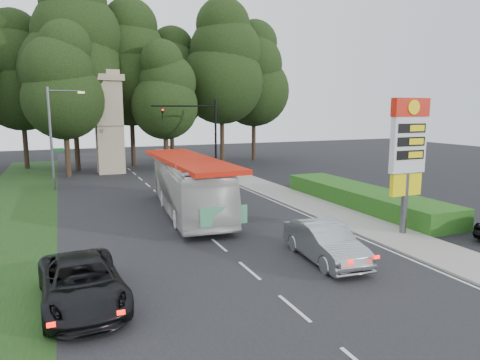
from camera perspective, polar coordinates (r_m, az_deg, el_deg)
name	(u,v)px	position (r m, az deg, el deg)	size (l,w,h in m)	color
ground	(255,276)	(16.80, 1.98, -12.63)	(120.00, 120.00, 0.00)	black
road_surface	(176,209)	(27.66, -8.52, -3.85)	(14.00, 80.00, 0.02)	black
sidewalk_right	(292,198)	(30.80, 6.99, -2.36)	(3.00, 80.00, 0.12)	gray
grass_verge_left	(18,203)	(32.87, -27.53, -2.71)	(5.00, 50.00, 0.02)	#193814
hedge	(363,197)	(29.12, 16.08, -2.26)	(3.00, 14.00, 1.20)	#215216
gas_station_pylon	(408,147)	(22.62, 21.50, 4.05)	(2.10, 0.45, 6.85)	#59595E
traffic_signal_mast	(202,127)	(40.07, -5.06, 7.04)	(6.10, 0.35, 7.20)	black
streetlight_signs	(54,134)	(36.18, -23.60, 5.68)	(2.75, 0.98, 8.00)	#59595E
monument	(109,122)	(44.38, -17.07, 7.45)	(3.00, 3.00, 10.05)	tan
tree_west_near	(20,73)	(51.38, -27.31, 12.53)	(8.40, 8.40, 16.50)	#2D2116
tree_center_left	(71,51)	(47.50, -21.62, 15.68)	(10.08, 10.08, 19.80)	#2D2116
tree_center_right	(130,66)	(49.93, -14.49, 14.54)	(9.24, 9.24, 18.15)	#2D2116
tree_east_near	(171,81)	(52.75, -9.25, 12.96)	(8.12, 8.12, 15.95)	#2D2116
tree_east_mid	(222,65)	(50.54, -2.47, 15.13)	(9.52, 9.52, 18.70)	#2D2116
tree_far_east	(254,76)	(54.21, 1.88, 13.68)	(8.68, 8.68, 17.05)	#2D2116
tree_monument_left	(63,83)	(43.19, -22.56, 11.86)	(7.28, 7.28, 14.30)	#2D2116
tree_monument_right	(164,92)	(44.80, -10.04, 11.45)	(6.72, 6.72, 13.20)	#2D2116
transit_bus	(189,186)	(26.15, -6.80, -0.79)	(2.86, 12.22, 3.40)	silver
sedan_silver	(325,242)	(18.43, 11.28, -8.13)	(1.70, 4.89, 1.61)	#9A9EA1
suv_charcoal	(82,283)	(15.13, -20.33, -12.71)	(2.50, 5.43, 1.51)	black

